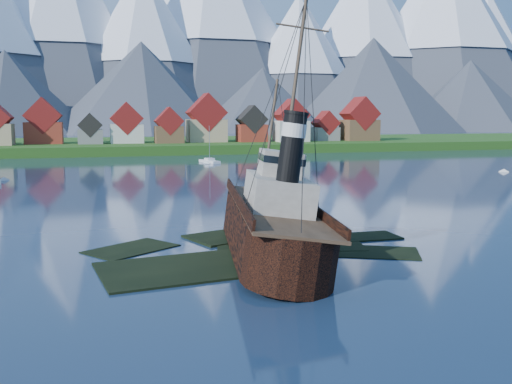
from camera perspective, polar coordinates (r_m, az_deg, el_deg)
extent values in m
plane|color=#192B46|center=(50.53, -1.67, -6.64)|extent=(1400.00, 1400.00, 0.00)
cube|color=black|center=(48.11, -4.60, -7.79)|extent=(19.08, 11.42, 1.00)
cube|color=black|center=(56.00, 3.34, -5.63)|extent=(15.15, 9.76, 1.00)
cube|color=black|center=(59.57, -1.87, -4.71)|extent=(11.45, 9.06, 1.00)
cube|color=black|center=(53.79, 11.18, -6.36)|extent=(10.27, 8.34, 1.00)
cube|color=black|center=(55.15, -12.36, -6.02)|extent=(9.42, 8.68, 1.00)
cube|color=black|center=(60.31, 11.18, -4.76)|extent=(6.00, 4.00, 1.00)
cube|color=#204D16|center=(218.22, -12.43, 4.23)|extent=(600.00, 80.00, 3.20)
cube|color=#3F3D38|center=(180.36, -11.77, 3.55)|extent=(600.00, 2.50, 2.00)
cube|color=maroon|center=(204.38, -20.45, 5.55)|extent=(12.00, 8.50, 7.20)
cube|color=maroon|center=(204.29, -20.52, 7.17)|extent=(12.22, 8.67, 12.22)
cube|color=slate|center=(198.69, -16.22, 5.34)|extent=(8.00, 7.00, 4.80)
cube|color=black|center=(198.59, -16.27, 6.44)|extent=(8.15, 7.14, 8.15)
cube|color=beige|center=(201.88, -12.80, 5.71)|extent=(11.00, 9.50, 6.40)
cube|color=maroon|center=(201.79, -12.85, 7.18)|extent=(11.20, 9.69, 11.20)
cube|color=brown|center=(199.07, -8.70, 5.70)|extent=(9.50, 8.00, 5.80)
cube|color=maroon|center=(198.97, -8.72, 7.03)|extent=(9.67, 8.16, 9.67)
cube|color=tan|center=(206.10, -4.98, 6.13)|extent=(13.50, 10.00, 8.00)
cube|color=maroon|center=(206.03, -5.00, 7.92)|extent=(13.75, 10.20, 13.75)
cube|color=maroon|center=(206.74, -0.44, 5.92)|extent=(10.00, 8.50, 6.20)
cube|color=black|center=(206.65, -0.44, 7.27)|extent=(10.18, 8.67, 10.18)
cube|color=beige|center=(207.95, 3.53, 6.09)|extent=(11.50, 9.00, 7.50)
cube|color=maroon|center=(207.87, 3.54, 7.69)|extent=(11.71, 9.18, 11.71)
cube|color=slate|center=(217.03, 6.94, 5.79)|extent=(9.00, 7.50, 5.00)
cube|color=maroon|center=(216.94, 6.96, 6.87)|extent=(9.16, 7.65, 9.16)
cube|color=brown|center=(220.47, 10.29, 6.11)|extent=(12.50, 10.00, 7.80)
cube|color=maroon|center=(220.39, 10.33, 7.71)|extent=(12.73, 10.20, 12.73)
cone|color=#2D333D|center=(548.51, -18.98, 15.20)|extent=(210.00, 210.00, 180.00)
cone|color=#2D333D|center=(522.46, -11.15, 13.92)|extent=(170.00, 170.00, 145.00)
cone|color=white|center=(526.46, -11.23, 17.06)|extent=(105.40, 105.40, 87.00)
cone|color=#2D333D|center=(579.86, -4.39, 16.15)|extent=(240.00, 240.00, 200.00)
cone|color=#2D333D|center=(541.21, 4.29, 12.76)|extent=(150.00, 150.00, 125.00)
cone|color=white|center=(544.00, 4.32, 15.38)|extent=(93.00, 93.00, 75.00)
cone|color=#2D333D|center=(601.99, 10.73, 14.28)|extent=(200.00, 200.00, 170.00)
cone|color=white|center=(606.92, 10.81, 17.47)|extent=(124.00, 124.00, 102.00)
cone|color=#2D333D|center=(629.50, 18.15, 14.67)|extent=(230.00, 230.00, 190.00)
cone|color=#2D333D|center=(691.91, 21.63, 12.38)|extent=(180.00, 180.00, 155.00)
cone|color=white|center=(695.42, 21.77, 14.93)|extent=(111.60, 111.60, 93.00)
cone|color=#2D333D|center=(425.82, -23.66, 9.00)|extent=(120.00, 120.00, 58.00)
cone|color=#2D333D|center=(418.16, -11.31, 10.08)|extent=(136.00, 136.00, 66.00)
cone|color=#2D333D|center=(437.92, 0.65, 9.06)|extent=(110.00, 110.00, 50.00)
cone|color=#2D333D|center=(468.70, 11.57, 10.35)|extent=(150.00, 150.00, 75.00)
cone|color=#2D333D|center=(516.16, 20.54, 8.93)|extent=(124.00, 124.00, 60.00)
cube|color=black|center=(50.98, 1.20, -3.96)|extent=(6.85, 19.74, 4.11)
cone|color=black|center=(63.15, -2.14, -1.70)|extent=(6.85, 6.85, 6.85)
cylinder|color=black|center=(41.86, 5.10, -6.58)|extent=(6.85, 6.85, 4.11)
cube|color=#4C3826|center=(50.59, 1.20, -1.57)|extent=(6.72, 26.05, 0.24)
cube|color=black|center=(49.69, -2.43, -1.23)|extent=(0.20, 25.22, 0.88)
cube|color=black|center=(51.55, 4.71, -0.93)|extent=(0.20, 25.22, 0.88)
cube|color=#ADA89E|center=(48.98, 1.70, -0.14)|extent=(5.09, 8.32, 2.94)
cube|color=#ADA89E|center=(49.64, 1.38, 2.92)|extent=(3.53, 3.92, 2.15)
cylinder|color=black|center=(45.52, 2.93, 4.58)|extent=(1.86, 1.86, 5.48)
cylinder|color=silver|center=(45.46, 2.94, 6.30)|extent=(1.96, 1.96, 1.08)
cylinder|color=#473828|center=(57.52, -1.03, 5.53)|extent=(0.27, 0.27, 11.75)
cylinder|color=#473828|center=(47.71, 2.10, 11.67)|extent=(0.31, 0.31, 12.73)
cube|color=white|center=(152.10, -4.66, 2.98)|extent=(4.43, 9.08, 1.06)
cube|color=white|center=(152.03, -4.67, 3.30)|extent=(2.52, 2.89, 0.62)
cylinder|color=gray|center=(151.77, -4.68, 4.91)|extent=(0.12, 0.12, 9.16)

